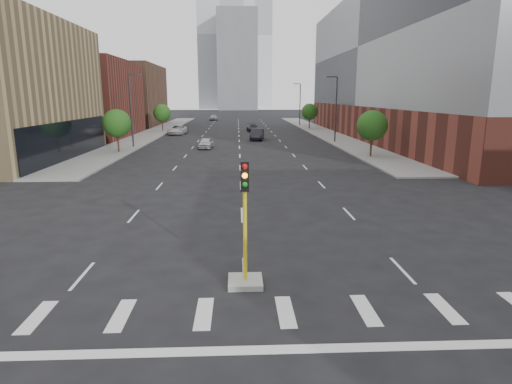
{
  "coord_description": "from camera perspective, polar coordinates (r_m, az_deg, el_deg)",
  "views": [
    {
      "loc": [
        -0.22,
        -4.96,
        6.49
      ],
      "look_at": [
        0.54,
        12.69,
        2.5
      ],
      "focal_mm": 30.0,
      "sensor_mm": 36.0,
      "label": 1
    }
  ],
  "objects": [
    {
      "name": "sidewalk_left_far",
      "position": [
        80.58,
        -13.14,
        7.84
      ],
      "size": [
        5.0,
        92.0,
        0.15
      ],
      "primitive_type": "cube",
      "color": "gray",
      "rests_on": "ground"
    },
    {
      "name": "sidewalk_right_far",
      "position": [
        80.67,
        8.51,
        8.03
      ],
      "size": [
        5.0,
        92.0,
        0.15
      ],
      "primitive_type": "cube",
      "color": "gray",
      "rests_on": "ground"
    },
    {
      "name": "building_left_far_a",
      "position": [
        76.02,
        -23.98,
        11.29
      ],
      "size": [
        20.0,
        22.0,
        12.0
      ],
      "primitive_type": "cube",
      "color": "brown",
      "rests_on": "ground"
    },
    {
      "name": "building_left_far_b",
      "position": [
        100.72,
        -18.6,
        12.09
      ],
      "size": [
        20.0,
        24.0,
        13.0
      ],
      "primitive_type": "cube",
      "color": "brown",
      "rests_on": "ground"
    },
    {
      "name": "building_right_main",
      "position": [
        71.58,
        22.95,
        15.38
      ],
      "size": [
        24.0,
        70.0,
        22.0
      ],
      "color": "brown",
      "rests_on": "ground"
    },
    {
      "name": "tower_left",
      "position": [
        226.89,
        -4.68,
        19.91
      ],
      "size": [
        22.0,
        22.0,
        70.0
      ],
      "primitive_type": "cube",
      "color": "#B2B7BC",
      "rests_on": "ground"
    },
    {
      "name": "tower_right",
      "position": [
        267.26,
        -0.26,
        19.93
      ],
      "size": [
        20.0,
        20.0,
        80.0
      ],
      "primitive_type": "cube",
      "color": "#B2B7BC",
      "rests_on": "ground"
    },
    {
      "name": "tower_mid",
      "position": [
        205.54,
        -2.5,
        17.05
      ],
      "size": [
        18.0,
        18.0,
        44.0
      ],
      "primitive_type": "cube",
      "color": "slate",
      "rests_on": "ground"
    },
    {
      "name": "median_traffic_signal",
      "position": [
        14.98,
        -1.45,
        -8.89
      ],
      "size": [
        1.2,
        1.2,
        4.4
      ],
      "color": "#999993",
      "rests_on": "ground"
    },
    {
      "name": "streetlight_right_a",
      "position": [
        61.5,
        10.55,
        11.14
      ],
      "size": [
        1.6,
        0.22,
        9.07
      ],
      "color": "#2D2D30",
      "rests_on": "ground"
    },
    {
      "name": "streetlight_right_b",
      "position": [
        95.94,
        5.83,
        11.78
      ],
      "size": [
        1.6,
        0.22,
        9.07
      ],
      "color": "#2D2D30",
      "rests_on": "ground"
    },
    {
      "name": "streetlight_left",
      "position": [
        56.54,
        -16.24,
        10.74
      ],
      "size": [
        1.6,
        0.22,
        9.07
      ],
      "color": "#2D2D30",
      "rests_on": "ground"
    },
    {
      "name": "tree_left_near",
      "position": [
        51.91,
        -18.06,
        8.7
      ],
      "size": [
        3.2,
        3.2,
        4.85
      ],
      "color": "#382619",
      "rests_on": "ground"
    },
    {
      "name": "tree_left_far",
      "position": [
        81.19,
        -12.43,
        10.26
      ],
      "size": [
        3.2,
        3.2,
        4.85
      ],
      "color": "#382619",
      "rests_on": "ground"
    },
    {
      "name": "tree_right_near",
      "position": [
        47.25,
        15.24,
        8.53
      ],
      "size": [
        3.2,
        3.2,
        4.85
      ],
      "color": "#382619",
      "rests_on": "ground"
    },
    {
      "name": "tree_right_far",
      "position": [
        86.19,
        7.16,
        10.58
      ],
      "size": [
        3.2,
        3.2,
        4.85
      ],
      "color": "#382619",
      "rests_on": "ground"
    },
    {
      "name": "car_near_left",
      "position": [
        54.3,
        -6.71,
        6.49
      ],
      "size": [
        1.88,
        4.02,
        1.33
      ],
      "primitive_type": "imported",
      "rotation": [
        0.0,
        0.0,
        -0.08
      ],
      "color": "#BCBBC0",
      "rests_on": "ground"
    },
    {
      "name": "car_mid_right",
      "position": [
        64.5,
        0.15,
        7.7
      ],
      "size": [
        2.41,
        5.27,
        1.68
      ],
      "primitive_type": "imported",
      "rotation": [
        0.0,
        0.0,
        -0.13
      ],
      "color": "#222328",
      "rests_on": "ground"
    },
    {
      "name": "car_far_left",
      "position": [
        75.0,
        -10.43,
        8.16
      ],
      "size": [
        2.98,
        5.81,
        1.57
      ],
      "primitive_type": "imported",
      "rotation": [
        0.0,
        0.0,
        -0.07
      ],
      "color": "#B5B5B5",
      "rests_on": "ground"
    },
    {
      "name": "car_deep_right",
      "position": [
        79.61,
        -0.43,
        8.55
      ],
      "size": [
        2.42,
        4.9,
        1.37
      ],
      "primitive_type": "imported",
      "rotation": [
        0.0,
        0.0,
        0.11
      ],
      "color": "black",
      "rests_on": "ground"
    },
    {
      "name": "car_distant",
      "position": [
        116.14,
        -5.68,
        9.85
      ],
      "size": [
        2.15,
        4.67,
        1.55
      ],
      "primitive_type": "imported",
      "rotation": [
        0.0,
        0.0,
        -0.07
      ],
      "color": "#A9AAAE",
      "rests_on": "ground"
    }
  ]
}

